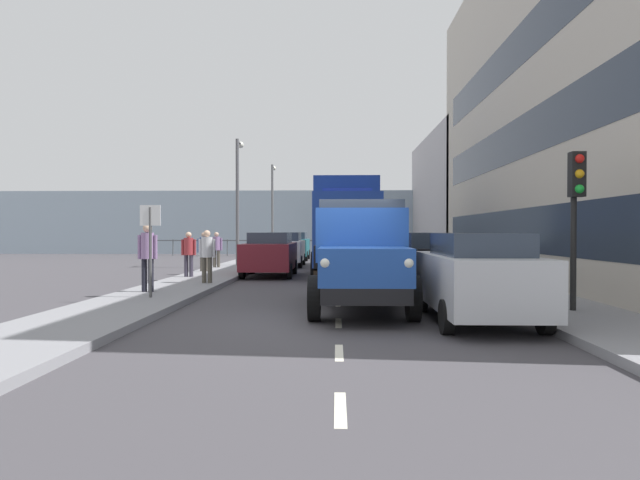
% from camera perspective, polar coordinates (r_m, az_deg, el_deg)
% --- Properties ---
extents(ground_plane, '(80.00, 80.00, 0.00)m').
position_cam_1_polar(ground_plane, '(20.85, 1.82, -3.96)').
color(ground_plane, '#423F44').
extents(sidewalk_left, '(2.30, 39.44, 0.15)m').
position_cam_1_polar(sidewalk_left, '(21.39, 14.70, -3.67)').
color(sidewalk_left, gray).
rests_on(sidewalk_left, ground_plane).
extents(sidewalk_right, '(2.30, 39.44, 0.15)m').
position_cam_1_polar(sidewalk_right, '(21.38, -11.06, -3.66)').
color(sidewalk_right, gray).
rests_on(sidewalk_right, ground_plane).
extents(road_centreline_markings, '(0.12, 35.62, 0.01)m').
position_cam_1_polar(road_centreline_markings, '(20.05, 1.83, -4.14)').
color(road_centreline_markings, silver).
rests_on(road_centreline_markings, ground_plane).
extents(building_terrace, '(6.47, 22.98, 12.59)m').
position_cam_1_polar(building_terrace, '(21.17, 28.11, 13.14)').
color(building_terrace, beige).
rests_on(building_terrace, ground_plane).
extents(building_far_block, '(6.46, 14.23, 8.04)m').
position_cam_1_polar(building_far_block, '(37.78, 15.82, 4.26)').
color(building_far_block, '#B7B2B7').
rests_on(building_far_block, ground_plane).
extents(sea_horizon, '(80.00, 0.80, 5.00)m').
position_cam_1_polar(sea_horizon, '(43.51, 1.77, 1.83)').
color(sea_horizon, '#8C9EAD').
rests_on(sea_horizon, ground_plane).
extents(seawall_railing, '(28.08, 0.08, 1.20)m').
position_cam_1_polar(seawall_railing, '(39.91, 1.78, -0.35)').
color(seawall_railing, '#4C5156').
rests_on(seawall_railing, ground_plane).
extents(truck_vintage_blue, '(2.17, 5.64, 2.43)m').
position_cam_1_polar(truck_vintage_blue, '(12.09, 4.24, -1.85)').
color(truck_vintage_blue, black).
rests_on(truck_vintage_blue, ground_plane).
extents(lorry_cargo_blue, '(2.58, 8.20, 3.87)m').
position_cam_1_polar(lorry_cargo_blue, '(22.49, 2.68, 1.68)').
color(lorry_cargo_blue, '#193899').
rests_on(lorry_cargo_blue, ground_plane).
extents(car_silver_kerbside_near, '(1.84, 4.32, 1.72)m').
position_cam_1_polar(car_silver_kerbside_near, '(11.07, 15.85, -3.59)').
color(car_silver_kerbside_near, '#B7BABF').
rests_on(car_silver_kerbside_near, ground_plane).
extents(car_black_kerbside_1, '(1.79, 3.90, 1.72)m').
position_cam_1_polar(car_black_kerbside_1, '(16.27, 11.27, -2.18)').
color(car_black_kerbside_1, black).
rests_on(car_black_kerbside_1, ground_plane).
extents(car_navy_kerbside_2, '(1.88, 3.89, 1.72)m').
position_cam_1_polar(car_navy_kerbside_2, '(21.40, 8.97, -1.45)').
color(car_navy_kerbside_2, navy).
rests_on(car_navy_kerbside_2, ground_plane).
extents(car_maroon_oppositeside_0, '(1.94, 4.08, 1.72)m').
position_cam_1_polar(car_maroon_oppositeside_0, '(21.73, -5.21, -1.40)').
color(car_maroon_oppositeside_0, maroon).
rests_on(car_maroon_oppositeside_0, ground_plane).
extents(car_white_oppositeside_1, '(1.93, 4.17, 1.72)m').
position_cam_1_polar(car_white_oppositeside_1, '(27.93, -3.66, -0.90)').
color(car_white_oppositeside_1, white).
rests_on(car_white_oppositeside_1, ground_plane).
extents(car_teal_oppositeside_2, '(1.80, 4.23, 1.72)m').
position_cam_1_polar(car_teal_oppositeside_2, '(34.22, -2.67, -0.58)').
color(car_teal_oppositeside_2, '#1E6670').
rests_on(car_teal_oppositeside_2, ground_plane).
extents(pedestrian_near_railing, '(0.53, 0.34, 1.82)m').
position_cam_1_polar(pedestrian_near_railing, '(15.36, -17.41, -1.14)').
color(pedestrian_near_railing, black).
rests_on(pedestrian_near_railing, sidewalk_right).
extents(pedestrian_strolling, '(0.53, 0.34, 1.65)m').
position_cam_1_polar(pedestrian_strolling, '(17.59, -11.62, -1.22)').
color(pedestrian_strolling, '#4C473D').
rests_on(pedestrian_strolling, sidewalk_right).
extents(pedestrian_couple_a, '(0.53, 0.34, 1.60)m').
position_cam_1_polar(pedestrian_couple_a, '(20.13, -13.43, -1.07)').
color(pedestrian_couple_a, '#383342').
rests_on(pedestrian_couple_a, sidewalk_right).
extents(pedestrian_by_lamp, '(0.53, 0.34, 1.58)m').
position_cam_1_polar(pedestrian_by_lamp, '(22.86, -11.92, -0.86)').
color(pedestrian_by_lamp, '#4C473D').
rests_on(pedestrian_by_lamp, sidewalk_right).
extents(pedestrian_with_bag, '(0.53, 0.34, 1.59)m').
position_cam_1_polar(pedestrian_with_bag, '(25.22, -10.66, -0.69)').
color(pedestrian_with_bag, '#4C473D').
rests_on(pedestrian_with_bag, sidewalk_right).
extents(traffic_light_near, '(0.28, 0.41, 3.20)m').
position_cam_1_polar(traffic_light_near, '(12.26, 24.95, 4.16)').
color(traffic_light_near, black).
rests_on(traffic_light_near, sidewalk_left).
extents(lamp_post_promenade, '(0.32, 1.14, 6.07)m').
position_cam_1_polar(lamp_post_promenade, '(27.01, -8.48, 5.18)').
color(lamp_post_promenade, '#59595B').
rests_on(lamp_post_promenade, sidewalk_right).
extents(lamp_post_far, '(0.32, 1.14, 6.35)m').
position_cam_1_polar(lamp_post_far, '(39.21, -4.92, 4.05)').
color(lamp_post_far, '#59595B').
rests_on(lamp_post_far, sidewalk_right).
extents(street_sign, '(0.50, 0.07, 2.25)m').
position_cam_1_polar(street_sign, '(14.04, -17.14, 0.55)').
color(street_sign, '#4C4C4C').
rests_on(street_sign, sidewalk_right).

